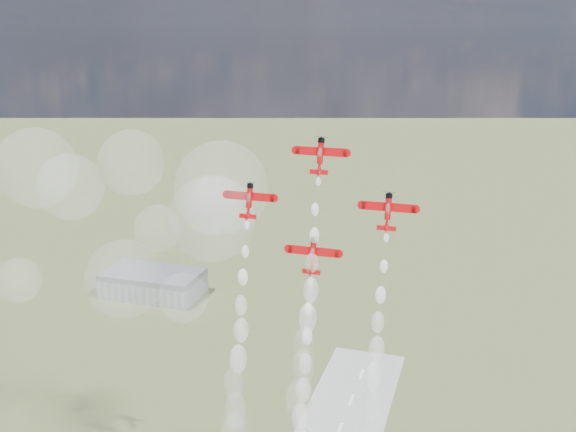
# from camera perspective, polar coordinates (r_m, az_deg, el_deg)

# --- Properties ---
(hangar) EXTENTS (50.00, 28.00, 13.00)m
(hangar) POSITION_cam_1_polar(r_m,az_deg,el_deg) (359.58, -11.34, -5.61)
(hangar) COLOR gray
(hangar) RESTS_ON ground
(plane_lead) EXTENTS (10.53, 4.04, 7.38)m
(plane_lead) POSITION_cam_1_polar(r_m,az_deg,el_deg) (135.44, 2.75, 5.18)
(plane_lead) COLOR #C0090B
(plane_lead) RESTS_ON ground
(plane_left) EXTENTS (10.53, 4.04, 7.38)m
(plane_left) POSITION_cam_1_polar(r_m,az_deg,el_deg) (139.38, -3.31, 1.38)
(plane_left) COLOR #C0090B
(plane_left) RESTS_ON ground
(plane_right) EXTENTS (10.53, 4.04, 7.38)m
(plane_right) POSITION_cam_1_polar(r_m,az_deg,el_deg) (132.49, 8.45, 0.45)
(plane_right) COLOR #C0090B
(plane_right) RESTS_ON ground
(plane_slot) EXTENTS (10.53, 4.04, 7.38)m
(plane_slot) POSITION_cam_1_polar(r_m,az_deg,el_deg) (135.73, 2.10, -3.31)
(plane_slot) COLOR #C0090B
(plane_slot) RESTS_ON ground
(smoke_trail_lead) EXTENTS (5.25, 14.64, 45.87)m
(smoke_trail_lead) POSITION_cam_1_polar(r_m,az_deg,el_deg) (139.05, 1.32, -11.61)
(smoke_trail_lead) COLOR white
(smoke_trail_lead) RESTS_ON plane_lead
(smoke_trail_left) EXTENTS (5.34, 14.24, 45.34)m
(smoke_trail_left) POSITION_cam_1_polar(r_m,az_deg,el_deg) (145.61, -4.44, -14.67)
(smoke_trail_left) COLOR white
(smoke_trail_left) RESTS_ON plane_left
(smoke_trail_right) EXTENTS (5.14, 13.81, 45.91)m
(smoke_trail_right) POSITION_cam_1_polar(r_m,az_deg,el_deg) (139.25, 7.06, -16.28)
(smoke_trail_right) COLOR white
(smoke_trail_right) RESTS_ON plane_right
(drifted_smoke_cloud) EXTENTS (72.62, 36.83, 51.96)m
(drifted_smoke_cloud) POSITION_cam_1_polar(r_m,az_deg,el_deg) (167.70, -11.94, 0.07)
(drifted_smoke_cloud) COLOR white
(drifted_smoke_cloud) RESTS_ON ground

